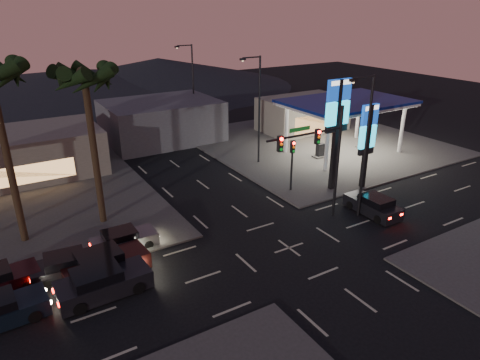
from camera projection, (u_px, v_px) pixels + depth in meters
ground at (289, 248)px, 26.74m from camera, size 140.00×140.00×0.00m
corner_lot_ne at (316, 143)px, 47.07m from camera, size 24.00×24.00×0.12m
gas_station at (347, 104)px, 42.01m from camera, size 12.20×8.20×5.47m
convenience_store at (303, 114)px, 51.25m from camera, size 10.00×6.00×4.00m
pylon_sign_tall at (337, 113)px, 32.76m from camera, size 2.20×0.35×9.00m
pylon_sign_short at (368, 134)px, 33.83m from camera, size 1.60×0.35×7.00m
traffic_signal_mast at (320, 150)px, 28.14m from camera, size 6.10×0.39×8.00m
pedestal_signal at (292, 157)px, 33.80m from camera, size 0.32×0.39×4.30m
streetlight_near at (364, 140)px, 28.64m from camera, size 2.14×0.25×10.00m
streetlight_mid at (258, 104)px, 38.92m from camera, size 2.14×0.25×10.00m
streetlight_far at (192, 82)px, 49.99m from camera, size 2.14×0.25×10.00m
palm_a at (85, 87)px, 26.36m from camera, size 4.41×4.41×10.86m
building_far_west at (3, 157)px, 36.64m from camera, size 16.00×8.00×4.00m
building_far_mid at (161, 121)px, 47.43m from camera, size 12.00×9.00×4.40m
hill_right at (159, 72)px, 80.46m from camera, size 50.00×50.00×5.00m
hill_center at (77, 81)px, 73.43m from camera, size 60.00×60.00×4.00m
car_lane_a_front at (102, 283)px, 22.17m from camera, size 4.93×2.21×1.58m
car_lane_a_mid at (104, 264)px, 23.80m from camera, size 4.89×2.30×1.56m
car_lane_b_front at (124, 240)px, 26.40m from camera, size 4.07×1.74×1.32m
car_lane_b_mid at (70, 266)px, 23.76m from camera, size 4.40×2.11×1.40m
suv_station at (373, 205)px, 30.90m from camera, size 1.91×4.28×1.42m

